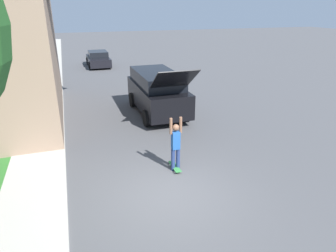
% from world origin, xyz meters
% --- Properties ---
extents(ground_plane, '(120.00, 120.00, 0.00)m').
position_xyz_m(ground_plane, '(0.00, 0.00, 0.00)').
color(ground_plane, '#49494C').
extents(sidewalk, '(1.80, 80.00, 0.10)m').
position_xyz_m(sidewalk, '(-3.60, 6.00, 0.05)').
color(sidewalk, '#ADA89E').
rests_on(sidewalk, ground_plane).
extents(suv_parked, '(2.13, 5.46, 2.73)m').
position_xyz_m(suv_parked, '(1.76, 6.75, 1.13)').
color(suv_parked, black).
rests_on(suv_parked, ground_plane).
extents(car_down_street, '(1.92, 4.13, 1.34)m').
position_xyz_m(car_down_street, '(0.44, 20.58, 0.64)').
color(car_down_street, black).
rests_on(car_down_street, ground_plane).
extents(skateboarder, '(0.41, 0.21, 1.82)m').
position_xyz_m(skateboarder, '(0.70, 1.20, 0.93)').
color(skateboarder, navy).
rests_on(skateboarder, ground_plane).
extents(skateboard, '(0.21, 0.79, 0.10)m').
position_xyz_m(skateboard, '(0.70, 1.25, 0.08)').
color(skateboard, '#337F3D').
rests_on(skateboard, ground_plane).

